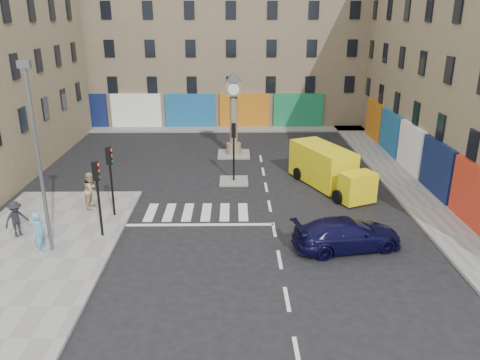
{
  "coord_description": "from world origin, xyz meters",
  "views": [
    {
      "loc": [
        -1.97,
        -20.07,
        10.22
      ],
      "look_at": [
        -1.67,
        2.79,
        2.0
      ],
      "focal_mm": 35.0,
      "sensor_mm": 36.0,
      "label": 1
    }
  ],
  "objects_px": {
    "traffic_light_island": "(234,143)",
    "yellow_van": "(328,168)",
    "clock_pillar": "(234,109)",
    "pedestrian_blue": "(40,233)",
    "lamp_post": "(37,150)",
    "traffic_light_left_far": "(110,170)",
    "navy_sedan": "(347,234)",
    "pedestrian_dark": "(16,219)",
    "traffic_light_left_near": "(97,187)",
    "pedestrian_tan": "(91,190)"
  },
  "relations": [
    {
      "from": "pedestrian_blue",
      "to": "pedestrian_dark",
      "type": "height_order",
      "value": "pedestrian_blue"
    },
    {
      "from": "yellow_van",
      "to": "pedestrian_blue",
      "type": "bearing_deg",
      "value": -172.3
    },
    {
      "from": "clock_pillar",
      "to": "pedestrian_tan",
      "type": "height_order",
      "value": "clock_pillar"
    },
    {
      "from": "navy_sedan",
      "to": "traffic_light_left_far",
      "type": "bearing_deg",
      "value": 61.25
    },
    {
      "from": "pedestrian_dark",
      "to": "traffic_light_island",
      "type": "bearing_deg",
      "value": -12.54
    },
    {
      "from": "traffic_light_left_near",
      "to": "clock_pillar",
      "type": "distance_m",
      "value": 15.19
    },
    {
      "from": "navy_sedan",
      "to": "pedestrian_blue",
      "type": "bearing_deg",
      "value": 80.63
    },
    {
      "from": "traffic_light_left_near",
      "to": "pedestrian_dark",
      "type": "distance_m",
      "value": 4.29
    },
    {
      "from": "navy_sedan",
      "to": "pedestrian_dark",
      "type": "height_order",
      "value": "pedestrian_dark"
    },
    {
      "from": "lamp_post",
      "to": "pedestrian_blue",
      "type": "height_order",
      "value": "lamp_post"
    },
    {
      "from": "clock_pillar",
      "to": "pedestrian_blue",
      "type": "height_order",
      "value": "clock_pillar"
    },
    {
      "from": "pedestrian_dark",
      "to": "clock_pillar",
      "type": "bearing_deg",
      "value": 3.56
    },
    {
      "from": "yellow_van",
      "to": "pedestrian_tan",
      "type": "bearing_deg",
      "value": 171.21
    },
    {
      "from": "yellow_van",
      "to": "pedestrian_tan",
      "type": "relative_size",
      "value": 3.4
    },
    {
      "from": "lamp_post",
      "to": "pedestrian_dark",
      "type": "bearing_deg",
      "value": 146.32
    },
    {
      "from": "traffic_light_island",
      "to": "yellow_van",
      "type": "distance_m",
      "value": 6.03
    },
    {
      "from": "navy_sedan",
      "to": "yellow_van",
      "type": "relative_size",
      "value": 0.73
    },
    {
      "from": "pedestrian_tan",
      "to": "pedestrian_dark",
      "type": "distance_m",
      "value": 4.29
    },
    {
      "from": "lamp_post",
      "to": "pedestrian_blue",
      "type": "distance_m",
      "value": 3.7
    },
    {
      "from": "lamp_post",
      "to": "pedestrian_blue",
      "type": "relative_size",
      "value": 4.32
    },
    {
      "from": "lamp_post",
      "to": "navy_sedan",
      "type": "bearing_deg",
      "value": 0.93
    },
    {
      "from": "pedestrian_dark",
      "to": "yellow_van",
      "type": "bearing_deg",
      "value": -26.56
    },
    {
      "from": "traffic_light_left_near",
      "to": "navy_sedan",
      "type": "height_order",
      "value": "traffic_light_left_near"
    },
    {
      "from": "yellow_van",
      "to": "pedestrian_blue",
      "type": "xyz_separation_m",
      "value": [
        -14.31,
        -8.54,
        -0.08
      ]
    },
    {
      "from": "clock_pillar",
      "to": "pedestrian_tan",
      "type": "xyz_separation_m",
      "value": [
        -7.72,
        -10.37,
        -2.39
      ]
    },
    {
      "from": "traffic_light_island",
      "to": "lamp_post",
      "type": "distance_m",
      "value": 12.52
    },
    {
      "from": "traffic_light_left_near",
      "to": "pedestrian_dark",
      "type": "relative_size",
      "value": 2.1
    },
    {
      "from": "traffic_light_island",
      "to": "yellow_van",
      "type": "xyz_separation_m",
      "value": [
        5.79,
        -0.92,
        -1.4
      ]
    },
    {
      "from": "traffic_light_left_near",
      "to": "clock_pillar",
      "type": "relative_size",
      "value": 0.61
    },
    {
      "from": "navy_sedan",
      "to": "traffic_light_left_near",
      "type": "bearing_deg",
      "value": 72.72
    },
    {
      "from": "traffic_light_island",
      "to": "lamp_post",
      "type": "height_order",
      "value": "lamp_post"
    },
    {
      "from": "yellow_van",
      "to": "traffic_light_left_far",
      "type": "bearing_deg",
      "value": 177.2
    },
    {
      "from": "pedestrian_blue",
      "to": "lamp_post",
      "type": "bearing_deg",
      "value": -52.66
    },
    {
      "from": "clock_pillar",
      "to": "pedestrian_blue",
      "type": "distance_m",
      "value": 17.82
    },
    {
      "from": "traffic_light_left_near",
      "to": "navy_sedan",
      "type": "bearing_deg",
      "value": -5.89
    },
    {
      "from": "pedestrian_tan",
      "to": "pedestrian_dark",
      "type": "relative_size",
      "value": 1.14
    },
    {
      "from": "pedestrian_tan",
      "to": "traffic_light_island",
      "type": "bearing_deg",
      "value": -58.15
    },
    {
      "from": "navy_sedan",
      "to": "traffic_light_island",
      "type": "bearing_deg",
      "value": 18.47
    },
    {
      "from": "traffic_light_left_far",
      "to": "lamp_post",
      "type": "distance_m",
      "value": 4.77
    },
    {
      "from": "pedestrian_tan",
      "to": "navy_sedan",
      "type": "bearing_deg",
      "value": -107.37
    },
    {
      "from": "yellow_van",
      "to": "lamp_post",
      "type": "bearing_deg",
      "value": -172.52
    },
    {
      "from": "yellow_van",
      "to": "pedestrian_dark",
      "type": "bearing_deg",
      "value": -179.91
    },
    {
      "from": "traffic_light_island",
      "to": "pedestrian_blue",
      "type": "xyz_separation_m",
      "value": [
        -8.52,
        -9.46,
        -1.48
      ]
    },
    {
      "from": "traffic_light_island",
      "to": "lamp_post",
      "type": "xyz_separation_m",
      "value": [
        -8.2,
        -9.2,
        2.2
      ]
    },
    {
      "from": "clock_pillar",
      "to": "pedestrian_dark",
      "type": "bearing_deg",
      "value": -126.66
    },
    {
      "from": "traffic_light_left_far",
      "to": "navy_sedan",
      "type": "xyz_separation_m",
      "value": [
        11.46,
        -3.58,
        -1.9
      ]
    },
    {
      "from": "navy_sedan",
      "to": "pedestrian_tan",
      "type": "height_order",
      "value": "pedestrian_tan"
    },
    {
      "from": "traffic_light_left_far",
      "to": "pedestrian_blue",
      "type": "bearing_deg",
      "value": -118.63
    },
    {
      "from": "navy_sedan",
      "to": "pedestrian_dark",
      "type": "relative_size",
      "value": 2.82
    },
    {
      "from": "yellow_van",
      "to": "pedestrian_dark",
      "type": "xyz_separation_m",
      "value": [
        -16.07,
        -6.9,
        -0.16
      ]
    }
  ]
}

